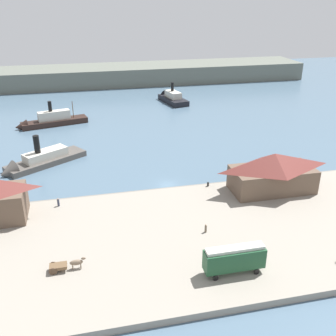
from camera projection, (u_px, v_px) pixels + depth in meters
ground_plane at (167, 185)px, 88.65m from camera, size 320.00×320.00×0.00m
quay_promenade at (195, 237)px, 68.83m from camera, size 110.00×36.00×1.20m
seawall_edge at (171, 190)px, 85.24m from camera, size 110.00×0.80×1.00m
ferry_shed_customs_shed at (273, 172)px, 81.95m from camera, size 17.47×8.52×8.36m
street_tram at (234, 258)px, 58.06m from camera, size 9.18×2.50×4.54m
horse_cart at (65, 265)px, 59.29m from camera, size 5.51×1.64×1.87m
pedestrian_at_waters_edge at (206, 228)px, 68.77m from camera, size 0.39×0.39×1.59m
pedestrian_near_cart at (58, 202)px, 77.13m from camera, size 0.43×0.43×1.73m
mooring_post_west at (208, 184)px, 85.21m from camera, size 0.44×0.44×0.90m
ferry_near_quay at (36, 162)px, 97.12m from camera, size 21.46×16.72×9.89m
ferry_outer_harbor at (171, 98)px, 155.13m from camera, size 9.40×17.72×9.62m
ferry_approaching_east at (48, 121)px, 126.87m from camera, size 23.12×9.70×9.16m
far_headland at (116, 75)px, 184.87m from camera, size 180.00×24.00×8.00m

